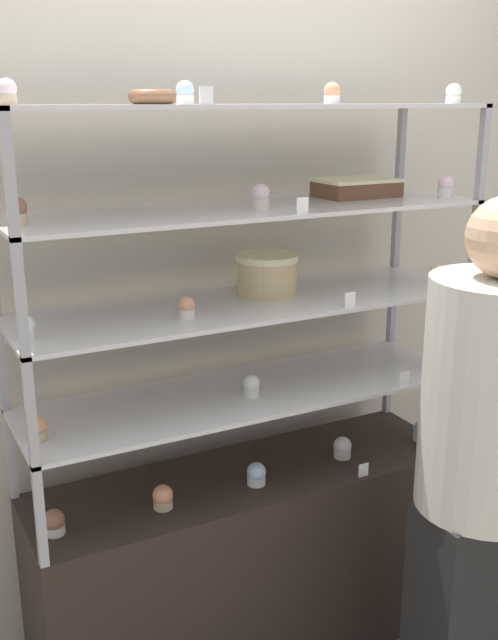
# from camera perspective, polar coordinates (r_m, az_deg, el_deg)

# --- Properties ---
(back_wall) EXTENTS (8.00, 0.05, 2.60)m
(back_wall) POSITION_cam_1_polar(r_m,az_deg,el_deg) (2.56, -3.67, 4.22)
(back_wall) COLOR beige
(back_wall) RESTS_ON ground_plane
(display_base) EXTENTS (1.43, 0.42, 0.68)m
(display_base) POSITION_cam_1_polar(r_m,az_deg,el_deg) (2.65, 0.00, -18.06)
(display_base) COLOR black
(display_base) RESTS_ON ground_plane
(display_riser_lower) EXTENTS (1.43, 0.42, 0.29)m
(display_riser_lower) POSITION_cam_1_polar(r_m,az_deg,el_deg) (2.36, 0.00, -5.78)
(display_riser_lower) COLOR #99999E
(display_riser_lower) RESTS_ON display_base
(display_riser_middle) EXTENTS (1.43, 0.42, 0.29)m
(display_riser_middle) POSITION_cam_1_polar(r_m,az_deg,el_deg) (2.27, 0.00, 0.97)
(display_riser_middle) COLOR #99999E
(display_riser_middle) RESTS_ON display_riser_lower
(display_riser_upper) EXTENTS (1.43, 0.42, 0.29)m
(display_riser_upper) POSITION_cam_1_polar(r_m,az_deg,el_deg) (2.21, 0.00, 8.19)
(display_riser_upper) COLOR #99999E
(display_riser_upper) RESTS_ON display_riser_middle
(display_riser_top) EXTENTS (1.43, 0.42, 0.29)m
(display_riser_top) POSITION_cam_1_polar(r_m,az_deg,el_deg) (2.18, 0.00, 15.68)
(display_riser_top) COLOR #99999E
(display_riser_top) RESTS_ON display_riser_upper
(layer_cake_centerpiece) EXTENTS (0.19, 0.19, 0.13)m
(layer_cake_centerpiece) POSITION_cam_1_polar(r_m,az_deg,el_deg) (2.34, 1.38, 3.54)
(layer_cake_centerpiece) COLOR #DBBC84
(layer_cake_centerpiece) RESTS_ON display_riser_middle
(sheet_cake_frosted) EXTENTS (0.26, 0.17, 0.06)m
(sheet_cake_frosted) POSITION_cam_1_polar(r_m,az_deg,el_deg) (2.45, 8.19, 9.96)
(sheet_cake_frosted) COLOR brown
(sheet_cake_frosted) RESTS_ON display_riser_upper
(cupcake_0) EXTENTS (0.06, 0.06, 0.07)m
(cupcake_0) POSITION_cam_1_polar(r_m,az_deg,el_deg) (2.22, -14.62, -14.71)
(cupcake_0) COLOR beige
(cupcake_0) RESTS_ON display_base
(cupcake_1) EXTENTS (0.06, 0.06, 0.07)m
(cupcake_1) POSITION_cam_1_polar(r_m,az_deg,el_deg) (2.28, -6.58, -13.28)
(cupcake_1) COLOR #CCB28C
(cupcake_1) RESTS_ON display_base
(cupcake_2) EXTENTS (0.06, 0.06, 0.07)m
(cupcake_2) POSITION_cam_1_polar(r_m,az_deg,el_deg) (2.39, 0.56, -11.67)
(cupcake_2) COLOR white
(cupcake_2) RESTS_ON display_base
(cupcake_3) EXTENTS (0.06, 0.06, 0.07)m
(cupcake_3) POSITION_cam_1_polar(r_m,az_deg,el_deg) (2.58, 7.13, -9.64)
(cupcake_3) COLOR beige
(cupcake_3) RESTS_ON display_base
(cupcake_4) EXTENTS (0.06, 0.06, 0.07)m
(cupcake_4) POSITION_cam_1_polar(r_m,az_deg,el_deg) (2.75, 13.00, -8.26)
(cupcake_4) COLOR beige
(cupcake_4) RESTS_ON display_base
(price_tag_0) EXTENTS (0.04, 0.00, 0.04)m
(price_tag_0) POSITION_cam_1_polar(r_m,az_deg,el_deg) (2.47, 8.71, -11.24)
(price_tag_0) COLOR white
(price_tag_0) RESTS_ON display_base
(cupcake_5) EXTENTS (0.05, 0.05, 0.07)m
(cupcake_5) POSITION_cam_1_polar(r_m,az_deg,el_deg) (2.09, -15.83, -7.96)
(cupcake_5) COLOR #CCB28C
(cupcake_5) RESTS_ON display_riser_lower
(cupcake_6) EXTENTS (0.05, 0.05, 0.07)m
(cupcake_6) POSITION_cam_1_polar(r_m,az_deg,el_deg) (2.30, 0.19, -5.04)
(cupcake_6) COLOR white
(cupcake_6) RESTS_ON display_riser_lower
(cupcake_7) EXTENTS (0.05, 0.05, 0.07)m
(cupcake_7) POSITION_cam_1_polar(r_m,az_deg,el_deg) (2.61, 13.98, -2.88)
(cupcake_7) COLOR beige
(cupcake_7) RESTS_ON display_riser_lower
(price_tag_1) EXTENTS (0.04, 0.00, 0.04)m
(price_tag_1) POSITION_cam_1_polar(r_m,az_deg,el_deg) (2.44, 11.78, -4.39)
(price_tag_1) COLOR white
(price_tag_1) RESTS_ON display_riser_lower
(cupcake_8) EXTENTS (0.05, 0.05, 0.06)m
(cupcake_8) POSITION_cam_1_polar(r_m,az_deg,el_deg) (1.98, -16.61, -0.59)
(cupcake_8) COLOR white
(cupcake_8) RESTS_ON display_riser_middle
(cupcake_9) EXTENTS (0.05, 0.05, 0.06)m
(cupcake_9) POSITION_cam_1_polar(r_m,az_deg,el_deg) (2.09, -4.77, 0.95)
(cupcake_9) COLOR white
(cupcake_9) RESTS_ON display_riser_middle
(cupcake_10) EXTENTS (0.05, 0.05, 0.06)m
(cupcake_10) POSITION_cam_1_polar(r_m,az_deg,el_deg) (2.57, 14.10, 3.45)
(cupcake_10) COLOR #CCB28C
(cupcake_10) RESTS_ON display_riser_middle
(price_tag_2) EXTENTS (0.04, 0.00, 0.04)m
(price_tag_2) POSITION_cam_1_polar(r_m,az_deg,el_deg) (2.22, 7.71, 1.55)
(price_tag_2) COLOR white
(price_tag_2) RESTS_ON display_riser_middle
(cupcake_11) EXTENTS (0.05, 0.05, 0.07)m
(cupcake_11) POSITION_cam_1_polar(r_m,az_deg,el_deg) (1.95, -17.28, 7.91)
(cupcake_11) COLOR #CCB28C
(cupcake_11) RESTS_ON display_riser_upper
(cupcake_12) EXTENTS (0.05, 0.05, 0.07)m
(cupcake_12) POSITION_cam_1_polar(r_m,az_deg,el_deg) (2.16, 0.89, 9.40)
(cupcake_12) COLOR beige
(cupcake_12) RESTS_ON display_riser_upper
(cupcake_13) EXTENTS (0.05, 0.05, 0.07)m
(cupcake_13) POSITION_cam_1_polar(r_m,az_deg,el_deg) (2.49, 14.76, 9.80)
(cupcake_13) COLOR white
(cupcake_13) RESTS_ON display_riser_upper
(price_tag_3) EXTENTS (0.04, 0.00, 0.04)m
(price_tag_3) POSITION_cam_1_polar(r_m,az_deg,el_deg) (2.07, 4.09, 8.71)
(price_tag_3) COLOR white
(price_tag_3) RESTS_ON display_riser_upper
(cupcake_14) EXTENTS (0.05, 0.05, 0.06)m
(cupcake_14) POSITION_cam_1_polar(r_m,az_deg,el_deg) (1.87, -17.98, 16.20)
(cupcake_14) COLOR #CCB28C
(cupcake_14) RESTS_ON display_riser_top
(cupcake_15) EXTENTS (0.05, 0.05, 0.06)m
(cupcake_15) POSITION_cam_1_polar(r_m,az_deg,el_deg) (2.02, -4.90, 16.87)
(cupcake_15) COLOR white
(cupcake_15) RESTS_ON display_riser_top
(cupcake_16) EXTENTS (0.05, 0.05, 0.06)m
(cupcake_16) POSITION_cam_1_polar(r_m,az_deg,el_deg) (2.23, 6.33, 16.79)
(cupcake_16) COLOR white
(cupcake_16) RESTS_ON display_riser_top
(cupcake_17) EXTENTS (0.05, 0.05, 0.06)m
(cupcake_17) POSITION_cam_1_polar(r_m,az_deg,el_deg) (2.49, 15.31, 16.29)
(cupcake_17) COLOR white
(cupcake_17) RESTS_ON display_riser_top
(price_tag_4) EXTENTS (0.04, 0.00, 0.04)m
(price_tag_4) POSITION_cam_1_polar(r_m,az_deg,el_deg) (1.92, -3.28, 16.73)
(price_tag_4) COLOR white
(price_tag_4) RESTS_ON display_riser_top
(donut_glazed) EXTENTS (0.13, 0.13, 0.04)m
(donut_glazed) POSITION_cam_1_polar(r_m,az_deg,el_deg) (2.13, -7.36, 16.53)
(donut_glazed) COLOR brown
(donut_glazed) RESTS_ON display_riser_top
(customer_figure) EXTENTS (0.38, 0.38, 1.61)m
(customer_figure) POSITION_cam_1_polar(r_m,az_deg,el_deg) (2.21, 17.53, -10.71)
(customer_figure) COLOR black
(customer_figure) RESTS_ON ground_plane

